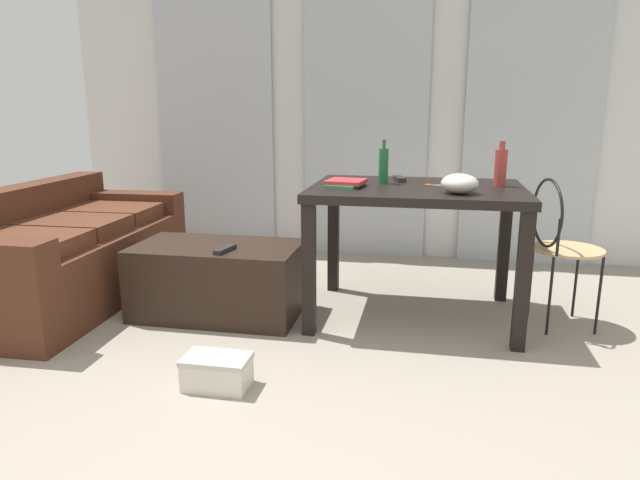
{
  "coord_description": "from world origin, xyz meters",
  "views": [
    {
      "loc": [
        0.54,
        -1.59,
        1.26
      ],
      "look_at": [
        -0.11,
        1.77,
        0.44
      ],
      "focal_mm": 31.71,
      "sensor_mm": 36.0,
      "label": 1
    }
  ],
  "objects_px": {
    "couch": "(63,254)",
    "bowl": "(460,184)",
    "book_stack": "(345,183)",
    "tv_remote_on_table": "(400,179)",
    "craft_table": "(417,205)",
    "shoebox": "(217,372)",
    "wire_chair": "(557,236)",
    "bottle_near": "(501,167)",
    "tv_remote_primary": "(225,249)",
    "bottle_far": "(383,166)",
    "coffee_table": "(218,280)",
    "scissors": "(433,185)"
  },
  "relations": [
    {
      "from": "bottle_near",
      "to": "bowl",
      "type": "relative_size",
      "value": 1.31
    },
    {
      "from": "bottle_far",
      "to": "tv_remote_primary",
      "type": "xyz_separation_m",
      "value": [
        -0.86,
        -0.42,
        -0.46
      ]
    },
    {
      "from": "bottle_near",
      "to": "bowl",
      "type": "distance_m",
      "value": 0.41
    },
    {
      "from": "bowl",
      "to": "craft_table",
      "type": "bearing_deg",
      "value": 134.05
    },
    {
      "from": "tv_remote_on_table",
      "to": "shoebox",
      "type": "distance_m",
      "value": 1.67
    },
    {
      "from": "craft_table",
      "to": "shoebox",
      "type": "bearing_deg",
      "value": -127.79
    },
    {
      "from": "coffee_table",
      "to": "wire_chair",
      "type": "bearing_deg",
      "value": 5.63
    },
    {
      "from": "bottle_far",
      "to": "shoebox",
      "type": "xyz_separation_m",
      "value": [
        -0.64,
        -1.16,
        -0.83
      ]
    },
    {
      "from": "couch",
      "to": "bowl",
      "type": "xyz_separation_m",
      "value": [
        2.51,
        -0.12,
        0.55
      ]
    },
    {
      "from": "couch",
      "to": "craft_table",
      "type": "height_order",
      "value": "craft_table"
    },
    {
      "from": "craft_table",
      "to": "wire_chair",
      "type": "distance_m",
      "value": 0.81
    },
    {
      "from": "bowl",
      "to": "tv_remote_on_table",
      "type": "height_order",
      "value": "bowl"
    },
    {
      "from": "book_stack",
      "to": "tv_remote_on_table",
      "type": "height_order",
      "value": "book_stack"
    },
    {
      "from": "couch",
      "to": "shoebox",
      "type": "xyz_separation_m",
      "value": [
        1.44,
        -0.97,
        -0.23
      ]
    },
    {
      "from": "bowl",
      "to": "couch",
      "type": "bearing_deg",
      "value": 177.22
    },
    {
      "from": "tv_remote_on_table",
      "to": "tv_remote_primary",
      "type": "height_order",
      "value": "tv_remote_on_table"
    },
    {
      "from": "couch",
      "to": "bowl",
      "type": "relative_size",
      "value": 9.23
    },
    {
      "from": "bowl",
      "to": "book_stack",
      "type": "bearing_deg",
      "value": 166.57
    },
    {
      "from": "bottle_far",
      "to": "coffee_table",
      "type": "bearing_deg",
      "value": -163.87
    },
    {
      "from": "book_stack",
      "to": "shoebox",
      "type": "relative_size",
      "value": 0.89
    },
    {
      "from": "wire_chair",
      "to": "bowl",
      "type": "relative_size",
      "value": 4.36
    },
    {
      "from": "bowl",
      "to": "shoebox",
      "type": "xyz_separation_m",
      "value": [
        -1.07,
        -0.85,
        -0.78
      ]
    },
    {
      "from": "bowl",
      "to": "book_stack",
      "type": "height_order",
      "value": "bowl"
    },
    {
      "from": "coffee_table",
      "to": "wire_chair",
      "type": "distance_m",
      "value": 2.0
    },
    {
      "from": "tv_remote_on_table",
      "to": "shoebox",
      "type": "bearing_deg",
      "value": -134.46
    },
    {
      "from": "craft_table",
      "to": "bottle_near",
      "type": "height_order",
      "value": "bottle_near"
    },
    {
      "from": "coffee_table",
      "to": "craft_table",
      "type": "distance_m",
      "value": 1.28
    },
    {
      "from": "tv_remote_primary",
      "to": "craft_table",
      "type": "bearing_deg",
      "value": 28.59
    },
    {
      "from": "bottle_near",
      "to": "shoebox",
      "type": "bearing_deg",
      "value": -137.97
    },
    {
      "from": "couch",
      "to": "scissors",
      "type": "relative_size",
      "value": 15.01
    },
    {
      "from": "coffee_table",
      "to": "shoebox",
      "type": "relative_size",
      "value": 3.29
    },
    {
      "from": "book_stack",
      "to": "tv_remote_on_table",
      "type": "relative_size",
      "value": 1.64
    },
    {
      "from": "shoebox",
      "to": "tv_remote_primary",
      "type": "bearing_deg",
      "value": 106.63
    },
    {
      "from": "book_stack",
      "to": "scissors",
      "type": "distance_m",
      "value": 0.52
    },
    {
      "from": "bottle_far",
      "to": "tv_remote_on_table",
      "type": "relative_size",
      "value": 1.6
    },
    {
      "from": "coffee_table",
      "to": "bowl",
      "type": "height_order",
      "value": "bowl"
    },
    {
      "from": "scissors",
      "to": "shoebox",
      "type": "distance_m",
      "value": 1.64
    },
    {
      "from": "craft_table",
      "to": "tv_remote_on_table",
      "type": "relative_size",
      "value": 7.49
    },
    {
      "from": "couch",
      "to": "coffee_table",
      "type": "xyz_separation_m",
      "value": [
        1.11,
        -0.09,
        -0.09
      ]
    },
    {
      "from": "bowl",
      "to": "book_stack",
      "type": "distance_m",
      "value": 0.66
    },
    {
      "from": "bottle_near",
      "to": "scissors",
      "type": "distance_m",
      "value": 0.4
    },
    {
      "from": "couch",
      "to": "tv_remote_primary",
      "type": "xyz_separation_m",
      "value": [
        1.21,
        -0.23,
        0.15
      ]
    },
    {
      "from": "tv_remote_on_table",
      "to": "book_stack",
      "type": "bearing_deg",
      "value": -149.34
    },
    {
      "from": "bottle_far",
      "to": "bowl",
      "type": "height_order",
      "value": "bottle_far"
    },
    {
      "from": "bowl",
      "to": "shoebox",
      "type": "relative_size",
      "value": 0.66
    },
    {
      "from": "craft_table",
      "to": "shoebox",
      "type": "distance_m",
      "value": 1.51
    },
    {
      "from": "bowl",
      "to": "shoebox",
      "type": "distance_m",
      "value": 1.57
    },
    {
      "from": "bowl",
      "to": "scissors",
      "type": "relative_size",
      "value": 1.63
    },
    {
      "from": "craft_table",
      "to": "tv_remote_on_table",
      "type": "height_order",
      "value": "tv_remote_on_table"
    },
    {
      "from": "wire_chair",
      "to": "bottle_near",
      "type": "xyz_separation_m",
      "value": [
        -0.32,
        0.1,
        0.37
      ]
    }
  ]
}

